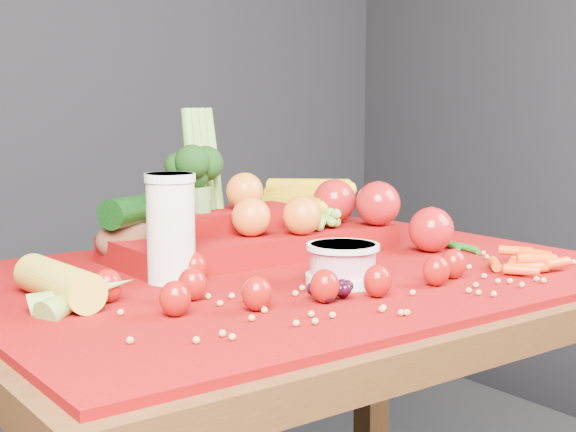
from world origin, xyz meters
TOP-DOWN VIEW (x-y plane):
  - table at (0.00, 0.00)m, footprint 1.10×0.80m
  - red_cloth at (0.00, 0.00)m, footprint 1.05×0.75m
  - milk_glass at (-0.21, 0.04)m, footprint 0.08×0.08m
  - yogurt_bowl at (-0.00, -0.12)m, footprint 0.11×0.11m
  - strawberry_scatter at (-0.12, -0.14)m, footprint 0.54×0.28m
  - dark_grape_cluster at (-0.08, -0.19)m, footprint 0.06×0.05m
  - soybean_scatter at (0.00, -0.20)m, footprint 0.84×0.24m
  - corn_ear at (-0.38, -0.01)m, footprint 0.19×0.24m
  - potato at (-0.19, 0.23)m, footprint 0.11×0.08m
  - baby_carrot_pile at (0.30, -0.23)m, footprint 0.17×0.17m
  - green_bean_pile at (0.38, -0.01)m, footprint 0.14×0.12m
  - produce_mound at (0.05, 0.15)m, footprint 0.60×0.38m

SIDE VIEW (x-z plane):
  - table at x=0.00m, z-range 0.28..1.03m
  - red_cloth at x=0.00m, z-range 0.75..0.76m
  - soybean_scatter at x=0.00m, z-range 0.76..0.77m
  - green_bean_pile at x=0.38m, z-range 0.76..0.77m
  - dark_grape_cluster at x=-0.08m, z-range 0.76..0.79m
  - baby_carrot_pile at x=0.30m, z-range 0.76..0.79m
  - corn_ear at x=-0.38m, z-range 0.76..0.81m
  - strawberry_scatter at x=-0.12m, z-range 0.76..0.81m
  - yogurt_bowl at x=0.00m, z-range 0.76..0.83m
  - potato at x=-0.19m, z-range 0.76..0.84m
  - produce_mound at x=0.05m, z-range 0.69..0.95m
  - milk_glass at x=-0.21m, z-range 0.77..0.94m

